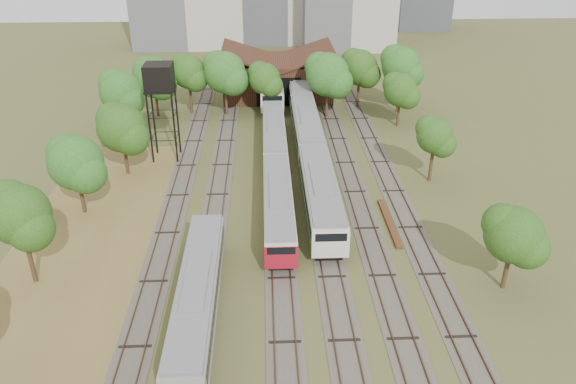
{
  "coord_description": "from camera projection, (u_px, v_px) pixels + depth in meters",
  "views": [
    {
      "loc": [
        -3.06,
        -25.67,
        26.31
      ],
      "look_at": [
        -1.05,
        20.47,
        2.5
      ],
      "focal_mm": 35.0,
      "sensor_mm": 36.0,
      "label": 1
    }
  ],
  "objects": [
    {
      "name": "old_grey_coach",
      "position": [
        198.0,
        296.0,
        39.31
      ],
      "size": [
        2.71,
        18.0,
        3.35
      ],
      "color": "black",
      "rests_on": "ground"
    },
    {
      "name": "maintenance_shed",
      "position": [
        278.0,
        77.0,
        85.08
      ],
      "size": [
        16.45,
        11.55,
        7.58
      ],
      "color": "#371B14",
      "rests_on": "ground"
    },
    {
      "name": "tree_band_right",
      "position": [
        439.0,
        140.0,
        57.02
      ],
      "size": [
        4.81,
        39.65,
        7.07
      ],
      "color": "#382616",
      "rests_on": "ground"
    },
    {
      "name": "railcar_red_set",
      "position": [
        276.0,
        166.0,
        58.95
      ],
      "size": [
        2.67,
        34.58,
        3.29
      ],
      "color": "black",
      "rests_on": "ground"
    },
    {
      "name": "ground",
      "position": [
        319.0,
        377.0,
        34.97
      ],
      "size": [
        240.0,
        240.0,
        0.0
      ],
      "primitive_type": "plane",
      "color": "#475123",
      "rests_on": "ground"
    },
    {
      "name": "railcar_rear",
      "position": [
        271.0,
        87.0,
        82.99
      ],
      "size": [
        3.21,
        16.08,
        3.97
      ],
      "color": "black",
      "rests_on": "ground"
    },
    {
      "name": "tracks",
      "position": [
        290.0,
        193.0,
        57.13
      ],
      "size": [
        24.6,
        80.0,
        0.19
      ],
      "color": "#4C473D",
      "rests_on": "ground"
    },
    {
      "name": "tree_band_left",
      "position": [
        67.0,
        173.0,
        48.48
      ],
      "size": [
        8.18,
        53.63,
        8.49
      ],
      "color": "#382616",
      "rests_on": "ground"
    },
    {
      "name": "rail_pile_far",
      "position": [
        389.0,
        223.0,
        51.65
      ],
      "size": [
        0.54,
        8.64,
        0.28
      ],
      "primitive_type": "cube",
      "color": "brown",
      "rests_on": "ground"
    },
    {
      "name": "water_tower",
      "position": [
        159.0,
        80.0,
        60.99
      ],
      "size": [
        3.17,
        3.17,
        10.96
      ],
      "color": "black",
      "rests_on": "ground"
    },
    {
      "name": "dry_grass_patch",
      "position": [
        66.0,
        304.0,
        41.37
      ],
      "size": [
        14.0,
        60.0,
        0.04
      ],
      "primitive_type": "cube",
      "color": "brown",
      "rests_on": "ground"
    },
    {
      "name": "railcar_green_set",
      "position": [
        307.0,
        129.0,
        67.82
      ],
      "size": [
        3.06,
        52.08,
        3.79
      ],
      "color": "black",
      "rests_on": "ground"
    },
    {
      "name": "tree_band_far",
      "position": [
        276.0,
        73.0,
        76.15
      ],
      "size": [
        38.92,
        9.28,
        9.2
      ],
      "color": "#382616",
      "rests_on": "ground"
    }
  ]
}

